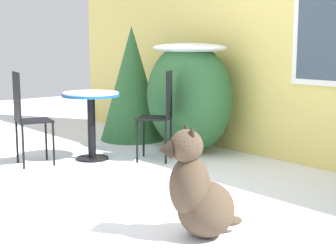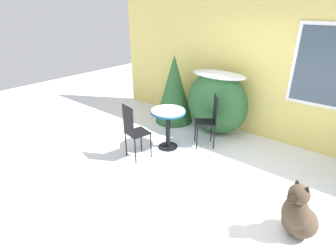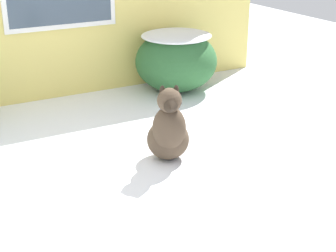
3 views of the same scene
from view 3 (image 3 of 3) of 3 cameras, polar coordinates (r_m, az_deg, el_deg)
ground_plane at (r=4.88m, az=-14.71°, el=-5.90°), size 16.00×16.00×0.00m
shrub_middle at (r=7.04m, az=0.92°, el=7.45°), size 1.12×1.08×0.82m
dog at (r=4.98m, az=0.06°, el=-0.60°), size 0.54×0.62×0.80m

